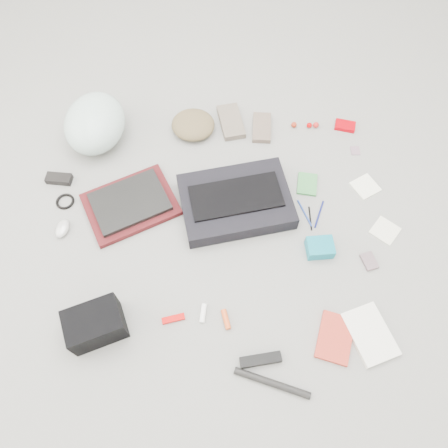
{
  "coord_description": "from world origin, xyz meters",
  "views": [
    {
      "loc": [
        -0.04,
        -0.89,
        1.71
      ],
      "look_at": [
        0.0,
        0.0,
        0.05
      ],
      "focal_mm": 35.0,
      "sensor_mm": 36.0,
      "label": 1
    }
  ],
  "objects_px": {
    "accordion_wallet": "(320,248)",
    "laptop": "(130,202)",
    "camera_bag": "(95,324)",
    "book_red": "(335,338)",
    "messenger_bag": "(236,202)",
    "bike_helmet": "(95,123)"
  },
  "relations": [
    {
      "from": "bike_helmet",
      "to": "camera_bag",
      "type": "distance_m",
      "value": 0.97
    },
    {
      "from": "book_red",
      "to": "messenger_bag",
      "type": "bearing_deg",
      "value": 139.51
    },
    {
      "from": "laptop",
      "to": "book_red",
      "type": "bearing_deg",
      "value": -61.41
    },
    {
      "from": "camera_bag",
      "to": "accordion_wallet",
      "type": "xyz_separation_m",
      "value": [
        0.91,
        0.3,
        -0.04
      ]
    },
    {
      "from": "messenger_bag",
      "to": "laptop",
      "type": "xyz_separation_m",
      "value": [
        -0.47,
        0.02,
        -0.0
      ]
    },
    {
      "from": "book_red",
      "to": "bike_helmet",
      "type": "bearing_deg",
      "value": 153.69
    },
    {
      "from": "accordion_wallet",
      "to": "camera_bag",
      "type": "bearing_deg",
      "value": -164.25
    },
    {
      "from": "messenger_bag",
      "to": "accordion_wallet",
      "type": "bearing_deg",
      "value": -43.75
    },
    {
      "from": "messenger_bag",
      "to": "laptop",
      "type": "height_order",
      "value": "messenger_bag"
    },
    {
      "from": "laptop",
      "to": "camera_bag",
      "type": "relative_size",
      "value": 1.53
    },
    {
      "from": "bike_helmet",
      "to": "camera_bag",
      "type": "height_order",
      "value": "bike_helmet"
    },
    {
      "from": "camera_bag",
      "to": "bike_helmet",
      "type": "bearing_deg",
      "value": 76.11
    },
    {
      "from": "camera_bag",
      "to": "book_red",
      "type": "bearing_deg",
      "value": -23.64
    },
    {
      "from": "bike_helmet",
      "to": "book_red",
      "type": "height_order",
      "value": "bike_helmet"
    },
    {
      "from": "camera_bag",
      "to": "book_red",
      "type": "height_order",
      "value": "camera_bag"
    },
    {
      "from": "accordion_wallet",
      "to": "laptop",
      "type": "bearing_deg",
      "value": 160.03
    },
    {
      "from": "book_red",
      "to": "accordion_wallet",
      "type": "bearing_deg",
      "value": 110.7
    },
    {
      "from": "messenger_bag",
      "to": "laptop",
      "type": "bearing_deg",
      "value": 168.12
    },
    {
      "from": "messenger_bag",
      "to": "camera_bag",
      "type": "bearing_deg",
      "value": -145.83
    },
    {
      "from": "bike_helmet",
      "to": "accordion_wallet",
      "type": "xyz_separation_m",
      "value": [
        1.0,
        -0.66,
        -0.08
      ]
    },
    {
      "from": "messenger_bag",
      "to": "accordion_wallet",
      "type": "xyz_separation_m",
      "value": [
        0.35,
        -0.24,
        -0.01
      ]
    },
    {
      "from": "laptop",
      "to": "accordion_wallet",
      "type": "distance_m",
      "value": 0.86
    }
  ]
}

